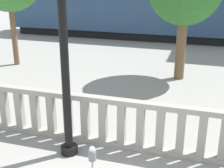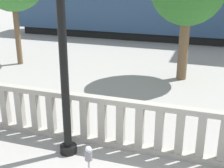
% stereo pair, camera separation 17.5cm
% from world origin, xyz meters
% --- Properties ---
extents(balustrade, '(15.14, 0.24, 1.37)m').
position_xyz_m(balustrade, '(0.00, 3.19, 0.69)').
color(balustrade, '#9E998E').
rests_on(balustrade, ground).
extents(lamppost, '(0.44, 0.44, 5.87)m').
position_xyz_m(lamppost, '(-1.71, 2.51, 3.14)').
color(lamppost, black).
rests_on(lamppost, ground).
extents(parking_meter, '(0.15, 0.15, 1.35)m').
position_xyz_m(parking_meter, '(-0.44, 0.88, 1.05)').
color(parking_meter, '#99999E').
rests_on(parking_meter, ground).
extents(train_near, '(24.74, 3.00, 4.32)m').
position_xyz_m(train_near, '(0.18, 17.69, 1.95)').
color(train_near, black).
rests_on(train_near, ground).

